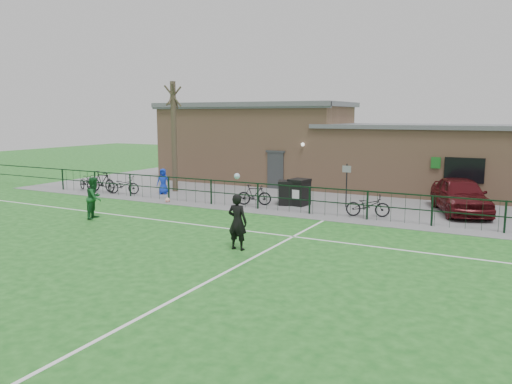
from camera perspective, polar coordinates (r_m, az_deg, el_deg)
The scene contains 21 objects.
ground at distance 15.16m, azimuth -8.97°, elevation -7.43°, with size 90.00×90.00×0.00m, color #1A5A1C.
paving_strip at distance 26.93m, azimuth 8.51°, elevation -0.27°, with size 34.00×13.00×0.02m, color slate.
pitch_line_touch at distance 21.71m, azimuth 3.47°, elevation -2.38°, with size 28.00×0.10×0.01m, color white.
pitch_line_mid at distance 18.40m, azimuth -1.46°, elevation -4.41°, with size 28.00×0.10×0.01m, color white.
pitch_line_perp at distance 14.09m, azimuth -2.37°, elevation -8.57°, with size 0.10×16.00×0.01m, color white.
perimeter_fence at distance 21.78m, azimuth 3.70°, elevation -0.75°, with size 28.00×0.10×1.20m, color black.
bare_tree at distance 27.79m, azimuth -9.35°, elevation 6.19°, with size 0.30×0.30×6.00m, color #403527.
wheelie_bin_left at distance 23.39m, azimuth 4.98°, elevation -0.12°, with size 0.76×0.86×1.15m, color black.
wheelie_bin_right at distance 23.49m, azimuth 3.47°, elevation -0.18°, with size 0.70×0.79×1.05m, color black.
sign_post at distance 23.12m, azimuth 10.30°, elevation 0.73°, with size 0.06×0.06×2.00m, color black.
car_maroon at distance 23.16m, azimuth 22.32°, elevation -0.34°, with size 1.83×4.55×1.55m, color #4C0D12.
bicycle_a at distance 29.47m, azimuth -18.87°, elevation 1.03°, with size 0.59×1.69×0.89m, color black.
bicycle_b at distance 28.62m, azimuth -17.16°, elevation 1.16°, with size 0.54×1.92×1.15m, color black.
bicycle_c at distance 27.62m, azimuth -14.92°, elevation 0.78°, with size 0.63×1.81×0.95m, color black.
bicycle_d at distance 23.35m, azimuth -0.21°, elevation -0.33°, with size 0.46×1.61×0.97m, color black.
bicycle_e at distance 21.22m, azimuth 12.66°, elevation -1.51°, with size 0.62×1.79×0.94m, color black.
spectator_child at distance 27.05m, azimuth -10.57°, elevation 1.21°, with size 0.67×0.43×1.37m, color #1534C5.
goalkeeper_kick at distance 15.71m, azimuth -2.14°, elevation -3.31°, with size 1.93×2.89×2.08m.
outfield_player at distance 21.44m, azimuth -17.97°, elevation -0.64°, with size 0.83×0.65×1.71m, color #185425.
ball_ground at distance 24.58m, azimuth -10.07°, elevation -0.91°, with size 0.24×0.24×0.24m, color white.
clubhouse at distance 29.78m, azimuth 8.94°, elevation 4.87°, with size 24.25×5.40×4.96m.
Camera 1 is at (8.81, -11.60, 4.21)m, focal length 35.00 mm.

